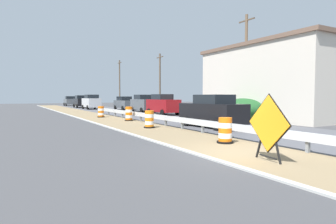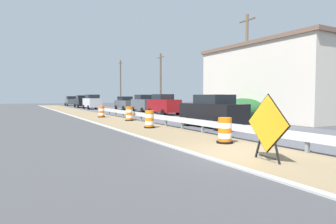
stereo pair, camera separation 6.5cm
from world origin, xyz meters
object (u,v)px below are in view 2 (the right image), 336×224
object	(u,v)px
traffic_barrel_far	(101,112)
car_mid_far_lane	(163,105)
car_lead_near_lane	(82,101)
car_distant_c	(144,103)
utility_pole_near	(246,65)
traffic_barrel_close	(149,120)
car_distant_b	(212,111)
car_trailing_far_lane	(71,101)
utility_pole_far	(120,83)
car_lead_far_lane	(92,102)
car_distant_a	(125,103)
traffic_barrel_mid	(129,114)
traffic_barrel_nearest	(225,132)
car_trailing_near_lane	(92,101)
utility_pole_mid	(161,81)
warning_sign_diamond	(267,126)

from	to	relation	value
traffic_barrel_far	car_mid_far_lane	distance (m)	6.86
car_lead_near_lane	car_mid_far_lane	bearing A→B (deg)	-170.22
car_distant_c	utility_pole_near	bearing A→B (deg)	14.85
traffic_barrel_close	car_distant_b	size ratio (longest dim) A/B	0.23
traffic_barrel_close	traffic_barrel_far	xyz separation A→B (m)	(-0.07, 10.32, -0.02)
traffic_barrel_far	car_distant_c	world-z (taller)	car_distant_c
car_trailing_far_lane	utility_pole_far	size ratio (longest dim) A/B	0.51
car_lead_far_lane	car_distant_b	bearing A→B (deg)	178.46
traffic_barrel_far	utility_pole_far	size ratio (longest dim) A/B	0.12
car_distant_c	car_distant_a	bearing A→B (deg)	-179.58
car_lead_near_lane	car_lead_far_lane	world-z (taller)	car_lead_far_lane
traffic_barrel_close	traffic_barrel_mid	size ratio (longest dim) A/B	0.95
traffic_barrel_nearest	car_mid_far_lane	xyz separation A→B (m)	(6.46, 17.59, 0.61)
traffic_barrel_nearest	car_distant_c	distance (m)	24.16
traffic_barrel_mid	car_distant_a	size ratio (longest dim) A/B	0.24
traffic_barrel_mid	car_trailing_near_lane	bearing A→B (deg)	80.49
car_distant_b	traffic_barrel_nearest	bearing A→B (deg)	145.00
traffic_barrel_close	utility_pole_near	bearing A→B (deg)	13.77
traffic_barrel_close	utility_pole_far	world-z (taller)	utility_pole_far
car_distant_c	utility_pole_mid	bearing A→B (deg)	130.05
utility_pole_near	utility_pole_mid	xyz separation A→B (m)	(0.56, 17.21, -0.54)
car_trailing_near_lane	utility_pole_far	bearing A→B (deg)	42.65
car_distant_b	car_distant_c	bearing A→B (deg)	-12.83
traffic_barrel_mid	traffic_barrel_nearest	bearing A→B (deg)	-92.47
warning_sign_diamond	traffic_barrel_mid	distance (m)	15.53
car_lead_near_lane	car_distant_c	world-z (taller)	car_distant_c
traffic_barrel_mid	car_distant_b	world-z (taller)	car_distant_b
traffic_barrel_nearest	car_distant_b	bearing A→B (deg)	57.16
traffic_barrel_mid	utility_pole_far	size ratio (longest dim) A/B	0.13
car_trailing_near_lane	car_distant_a	xyz separation A→B (m)	(0.32, -17.60, 0.01)
traffic_barrel_close	utility_pole_mid	distance (m)	22.97
car_trailing_near_lane	utility_pole_far	world-z (taller)	utility_pole_far
car_trailing_near_lane	utility_pole_near	size ratio (longest dim) A/B	0.52
car_distant_a	car_distant_c	xyz separation A→B (m)	(-0.02, -6.59, 0.11)
car_lead_near_lane	car_trailing_near_lane	world-z (taller)	car_lead_near_lane
traffic_barrel_far	traffic_barrel_mid	bearing A→B (deg)	-79.71
car_mid_far_lane	car_distant_c	xyz separation A→B (m)	(0.26, 5.61, -0.01)
traffic_barrel_nearest	utility_pole_near	world-z (taller)	utility_pole_near
car_trailing_far_lane	car_distant_c	world-z (taller)	car_distant_c
car_distant_b	utility_pole_far	bearing A→B (deg)	-13.22
warning_sign_diamond	utility_pole_far	size ratio (longest dim) A/B	0.23
warning_sign_diamond	utility_pole_far	xyz separation A→B (m)	(11.73, 46.04, 3.49)
utility_pole_mid	utility_pole_far	size ratio (longest dim) A/B	0.90
traffic_barrel_nearest	traffic_barrel_mid	bearing A→B (deg)	87.53
car_lead_near_lane	car_trailing_far_lane	bearing A→B (deg)	1.07
car_mid_far_lane	utility_pole_far	xyz separation A→B (m)	(4.22, 25.27, 3.47)
traffic_barrel_far	traffic_barrel_close	bearing A→B (deg)	-89.59
car_trailing_near_lane	utility_pole_near	bearing A→B (deg)	5.07
traffic_barrel_close	car_distant_c	xyz separation A→B (m)	(6.99, 16.43, 0.59)
traffic_barrel_far	car_lead_near_lane	world-z (taller)	car_lead_near_lane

